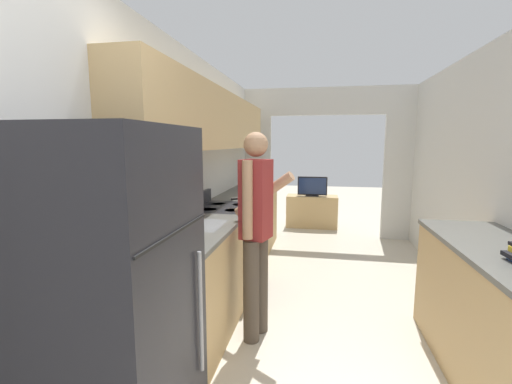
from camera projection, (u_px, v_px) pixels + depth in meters
name	position (u px, v px, depth m)	size (l,w,h in m)	color
wall_left	(188.00, 155.00, 3.26)	(0.38, 7.47, 2.50)	silver
wall_far_with_doorway	(326.00, 151.00, 5.73)	(3.17, 0.06, 2.50)	silver
counter_left	(232.00, 241.00, 3.98)	(0.62, 3.83, 0.93)	tan
refrigerator	(113.00, 304.00, 1.63)	(0.69, 0.75, 1.68)	black
range_oven	(225.00, 248.00, 3.68)	(0.66, 0.73, 1.07)	black
person	(256.00, 230.00, 2.74)	(0.54, 0.44, 1.68)	#4C4238
tv_cabinet	(312.00, 211.00, 6.54)	(0.95, 0.42, 0.60)	tan
television	(312.00, 187.00, 6.43)	(0.55, 0.16, 0.37)	black
knife	(237.00, 198.00, 4.12)	(0.19, 0.32, 0.02)	#B7B7BC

